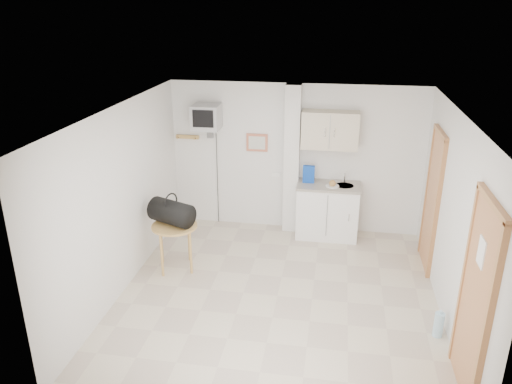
% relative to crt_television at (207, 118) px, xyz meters
% --- Properties ---
extents(ground, '(4.50, 4.50, 0.00)m').
position_rel_crt_television_xyz_m(ground, '(1.45, -2.02, -1.94)').
color(ground, beige).
rests_on(ground, ground).
extents(room_envelope, '(4.24, 4.54, 2.55)m').
position_rel_crt_television_xyz_m(room_envelope, '(1.69, -1.93, -0.40)').
color(room_envelope, white).
rests_on(room_envelope, ground).
extents(kitchenette, '(1.03, 0.58, 2.10)m').
position_rel_crt_television_xyz_m(kitchenette, '(2.02, -0.02, -1.13)').
color(kitchenette, white).
rests_on(kitchenette, ground).
extents(crt_television, '(0.44, 0.45, 2.15)m').
position_rel_crt_television_xyz_m(crt_television, '(0.00, 0.00, 0.00)').
color(crt_television, slate).
rests_on(crt_television, ground).
extents(round_table, '(0.66, 0.66, 0.70)m').
position_rel_crt_television_xyz_m(round_table, '(-0.13, -1.51, -1.33)').
color(round_table, tan).
rests_on(round_table, ground).
extents(duffel_bag, '(0.72, 0.58, 0.47)m').
position_rel_crt_television_xyz_m(duffel_bag, '(-0.17, -1.46, -1.06)').
color(duffel_bag, black).
rests_on(duffel_bag, round_table).
extents(water_bottle, '(0.12, 0.12, 0.35)m').
position_rel_crt_television_xyz_m(water_bottle, '(3.43, -2.55, -1.78)').
color(water_bottle, '#A6D0E7').
rests_on(water_bottle, ground).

